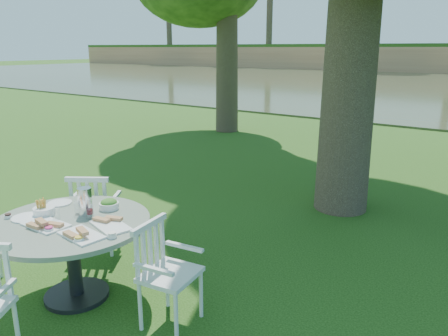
# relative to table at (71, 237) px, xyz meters

# --- Properties ---
(ground) EXTENTS (140.00, 140.00, 0.00)m
(ground) POSITION_rel_table_xyz_m (0.34, 1.58, -0.58)
(ground) COLOR #14370B
(ground) RESTS_ON ground
(table) EXTENTS (1.35, 1.35, 0.73)m
(table) POSITION_rel_table_xyz_m (0.00, 0.00, 0.00)
(table) COLOR black
(table) RESTS_ON ground
(chair_ne) EXTENTS (0.46, 0.48, 0.84)m
(chair_ne) POSITION_rel_table_xyz_m (0.87, 0.20, -0.09)
(chair_ne) COLOR white
(chair_ne) RESTS_ON ground
(chair_nw) EXTENTS (0.60, 0.59, 0.88)m
(chair_nw) POSITION_rel_table_xyz_m (-0.58, 0.67, -0.06)
(chair_nw) COLOR white
(chair_nw) RESTS_ON ground
(tableware) EXTENTS (1.16, 0.79, 0.24)m
(tableware) POSITION_rel_table_xyz_m (-0.02, 0.07, 0.19)
(tableware) COLOR white
(tableware) RESTS_ON table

